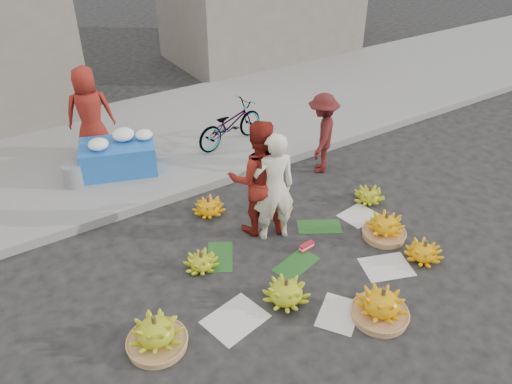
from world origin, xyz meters
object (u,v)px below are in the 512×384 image
vendor_cream (274,188)px  flower_table (119,155)px  bicycle (230,124)px  banana_bunch_4 (385,227)px  banana_bunch_0 (156,333)px

vendor_cream → flower_table: 3.12m
vendor_cream → bicycle: bearing=-92.9°
banana_bunch_4 → vendor_cream: (-1.35, 0.90, 0.65)m
vendor_cream → flower_table: vendor_cream is taller
flower_table → banana_bunch_0: bearing=-85.3°
banana_bunch_4 → bicycle: 3.63m
banana_bunch_4 → vendor_cream: vendor_cream is taller
bicycle → vendor_cream: bearing=151.0°
banana_bunch_0 → vendor_cream: bearing=23.5°
banana_bunch_4 → flower_table: 4.56m
banana_bunch_4 → flower_table: size_ratio=0.43×
banana_bunch_0 → banana_bunch_4: (3.58, 0.07, -0.02)m
banana_bunch_4 → bicycle: (-0.51, 3.58, 0.33)m
banana_bunch_4 → flower_table: bearing=125.3°
vendor_cream → bicycle: 2.83m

